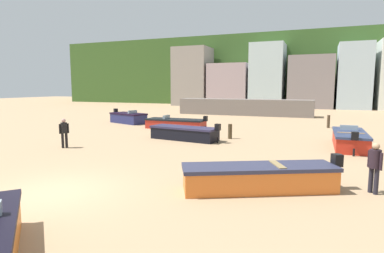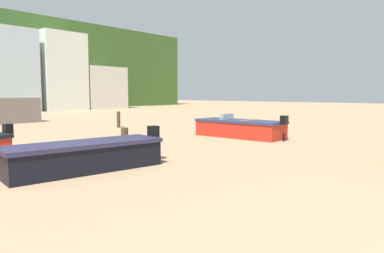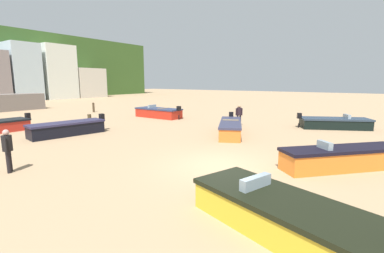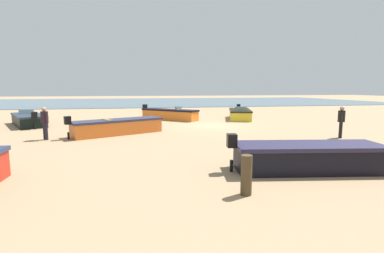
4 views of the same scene
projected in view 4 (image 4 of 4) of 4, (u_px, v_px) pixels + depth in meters
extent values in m
plane|color=tan|center=(211.00, 125.00, 19.19)|extent=(160.00, 160.00, 0.00)
cube|color=slate|center=(164.00, 101.00, 54.22)|extent=(80.00, 36.00, 0.06)
cube|color=orange|center=(118.00, 128.00, 15.38)|extent=(4.88, 3.25, 0.71)
cube|color=#2F3149|center=(118.00, 120.00, 15.32)|extent=(5.00, 3.37, 0.12)
cube|color=black|center=(68.00, 120.00, 13.73)|extent=(0.39, 0.41, 0.40)
cylinder|color=black|center=(68.00, 136.00, 13.83)|extent=(0.13, 0.13, 0.36)
cube|color=olive|center=(107.00, 120.00, 14.95)|extent=(0.68, 1.03, 0.08)
cube|color=orange|center=(170.00, 115.00, 22.57)|extent=(4.31, 4.06, 0.73)
cube|color=black|center=(170.00, 110.00, 22.52)|extent=(4.44, 4.19, 0.12)
cube|color=black|center=(145.00, 107.00, 23.83)|extent=(0.42, 0.43, 0.40)
cylinder|color=black|center=(145.00, 116.00, 23.94)|extent=(0.14, 0.14, 0.36)
cube|color=#8C9EA8|center=(178.00, 108.00, 22.05)|extent=(0.59, 0.62, 0.28)
cube|color=black|center=(308.00, 159.00, 8.52)|extent=(4.49, 1.95, 0.72)
cube|color=#292644|center=(309.00, 146.00, 8.47)|extent=(4.60, 2.04, 0.12)
cube|color=black|center=(232.00, 141.00, 8.34)|extent=(0.32, 0.36, 0.40)
cylinder|color=black|center=(231.00, 166.00, 8.45)|extent=(0.11, 0.11, 0.36)
cube|color=gold|center=(240.00, 115.00, 23.11)|extent=(2.75, 4.48, 0.67)
cube|color=black|center=(240.00, 110.00, 23.05)|extent=(2.86, 4.59, 0.12)
cube|color=black|center=(239.00, 106.00, 25.27)|extent=(0.39, 0.36, 0.40)
cylinder|color=black|center=(238.00, 114.00, 25.37)|extent=(0.13, 0.13, 0.34)
cube|color=#8C9EA8|center=(241.00, 108.00, 22.30)|extent=(0.97, 0.47, 0.28)
cube|color=black|center=(29.00, 121.00, 19.11)|extent=(3.44, 4.72, 0.64)
cube|color=#253344|center=(28.00, 115.00, 19.06)|extent=(3.55, 4.85, 0.12)
cube|color=black|center=(34.00, 115.00, 17.14)|extent=(0.41, 0.40, 0.40)
cylinder|color=black|center=(35.00, 127.00, 17.24)|extent=(0.13, 0.13, 0.32)
cube|color=#8C9EA8|center=(26.00, 112.00, 19.65)|extent=(0.92, 0.60, 0.28)
cylinder|color=#4A3C27|center=(246.00, 175.00, 6.57)|extent=(0.26, 0.26, 0.96)
cylinder|color=black|center=(341.00, 130.00, 14.15)|extent=(0.19, 0.19, 0.82)
cylinder|color=black|center=(340.00, 130.00, 14.34)|extent=(0.19, 0.19, 0.82)
cylinder|color=black|center=(342.00, 116.00, 14.15)|extent=(0.47, 0.47, 0.58)
cylinder|color=black|center=(342.00, 117.00, 13.95)|extent=(0.12, 0.12, 0.54)
cylinder|color=black|center=(341.00, 117.00, 14.36)|extent=(0.12, 0.12, 0.54)
sphere|color=tan|center=(342.00, 108.00, 14.10)|extent=(0.30, 0.30, 0.22)
cylinder|color=#23212B|center=(45.00, 131.00, 13.77)|extent=(0.20, 0.20, 0.82)
cylinder|color=#23212B|center=(46.00, 132.00, 13.64)|extent=(0.20, 0.20, 0.82)
cylinder|color=black|center=(44.00, 117.00, 13.61)|extent=(0.48, 0.48, 0.58)
cylinder|color=black|center=(43.00, 118.00, 13.75)|extent=(0.13, 0.13, 0.54)
cylinder|color=black|center=(47.00, 118.00, 13.48)|extent=(0.13, 0.13, 0.54)
sphere|color=tan|center=(44.00, 109.00, 13.56)|extent=(0.31, 0.31, 0.22)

